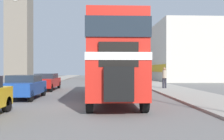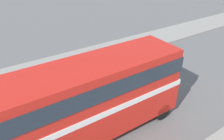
{
  "view_description": "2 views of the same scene",
  "coord_description": "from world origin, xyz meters",
  "px_view_note": "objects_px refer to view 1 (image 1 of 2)",
  "views": [
    {
      "loc": [
        0.79,
        -11.68,
        1.76
      ],
      "look_at": [
        1.45,
        3.07,
        1.71
      ],
      "focal_mm": 40.0,
      "sensor_mm": 36.0,
      "label": 1
    },
    {
      "loc": [
        8.96,
        0.05,
        8.7
      ],
      "look_at": [
        0.0,
        5.93,
        2.52
      ],
      "focal_mm": 35.0,
      "sensor_mm": 36.0,
      "label": 2
    }
  ],
  "objects_px": {
    "church_tower": "(19,10)",
    "double_decker_bus": "(112,57)",
    "bus_distant": "(102,65)",
    "car_parked_mid": "(24,86)",
    "pedestrian_walking": "(164,76)",
    "car_parked_far": "(46,81)"
  },
  "relations": [
    {
      "from": "church_tower",
      "to": "car_parked_mid",
      "type": "bearing_deg",
      "value": -71.76
    },
    {
      "from": "car_parked_far",
      "to": "car_parked_mid",
      "type": "bearing_deg",
      "value": -89.71
    },
    {
      "from": "bus_distant",
      "to": "car_parked_mid",
      "type": "xyz_separation_m",
      "value": [
        -4.83,
        -32.21,
        -1.87
      ]
    },
    {
      "from": "pedestrian_walking",
      "to": "church_tower",
      "type": "distance_m",
      "value": 45.61
    },
    {
      "from": "car_parked_mid",
      "to": "church_tower",
      "type": "relative_size",
      "value": 0.13
    },
    {
      "from": "double_decker_bus",
      "to": "pedestrian_walking",
      "type": "relative_size",
      "value": 6.23
    },
    {
      "from": "pedestrian_walking",
      "to": "church_tower",
      "type": "height_order",
      "value": "church_tower"
    },
    {
      "from": "double_decker_bus",
      "to": "church_tower",
      "type": "height_order",
      "value": "church_tower"
    },
    {
      "from": "car_parked_mid",
      "to": "church_tower",
      "type": "bearing_deg",
      "value": 108.24
    },
    {
      "from": "double_decker_bus",
      "to": "church_tower",
      "type": "relative_size",
      "value": 0.37
    },
    {
      "from": "bus_distant",
      "to": "church_tower",
      "type": "height_order",
      "value": "church_tower"
    },
    {
      "from": "church_tower",
      "to": "double_decker_bus",
      "type": "bearing_deg",
      "value": -65.8
    },
    {
      "from": "pedestrian_walking",
      "to": "car_parked_mid",
      "type": "bearing_deg",
      "value": -148.35
    },
    {
      "from": "bus_distant",
      "to": "church_tower",
      "type": "xyz_separation_m",
      "value": [
        -18.77,
        10.1,
        12.68
      ]
    },
    {
      "from": "double_decker_bus",
      "to": "car_parked_mid",
      "type": "bearing_deg",
      "value": 175.4
    },
    {
      "from": "car_parked_mid",
      "to": "pedestrian_walking",
      "type": "xyz_separation_m",
      "value": [
        10.11,
        6.23,
        0.4
      ]
    },
    {
      "from": "car_parked_mid",
      "to": "church_tower",
      "type": "distance_m",
      "value": 46.86
    },
    {
      "from": "double_decker_bus",
      "to": "bus_distant",
      "type": "bearing_deg",
      "value": 90.76
    },
    {
      "from": "church_tower",
      "to": "pedestrian_walking",
      "type": "bearing_deg",
      "value": -56.31
    },
    {
      "from": "car_parked_far",
      "to": "pedestrian_walking",
      "type": "height_order",
      "value": "pedestrian_walking"
    },
    {
      "from": "car_parked_mid",
      "to": "church_tower",
      "type": "height_order",
      "value": "church_tower"
    },
    {
      "from": "car_parked_far",
      "to": "church_tower",
      "type": "xyz_separation_m",
      "value": [
        -13.91,
        36.1,
        14.55
      ]
    }
  ]
}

